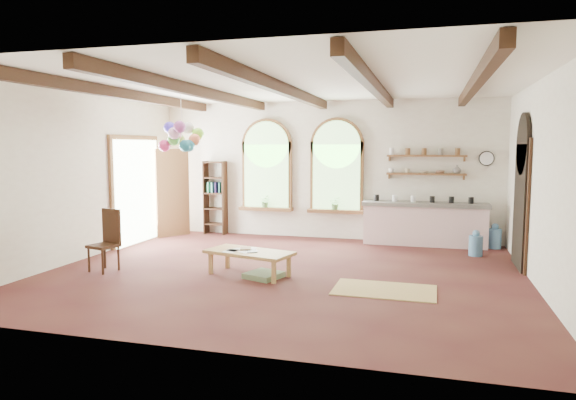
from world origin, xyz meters
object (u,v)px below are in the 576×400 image
(coffee_table, at_px, (249,254))
(balloon_cluster, at_px, (181,137))
(side_chair, at_px, (105,253))
(kitchen_counter, at_px, (424,223))

(coffee_table, relative_size, balloon_cluster, 1.38)
(side_chair, height_order, balloon_cluster, balloon_cluster)
(side_chair, relative_size, balloon_cluster, 0.93)
(kitchen_counter, height_order, coffee_table, kitchen_counter)
(balloon_cluster, bearing_deg, side_chair, -109.45)
(kitchen_counter, xyz_separation_m, balloon_cluster, (-4.71, -2.18, 1.86))
(kitchen_counter, bearing_deg, side_chair, -143.56)
(kitchen_counter, relative_size, balloon_cluster, 2.33)
(coffee_table, height_order, balloon_cluster, balloon_cluster)
(kitchen_counter, height_order, side_chair, side_chair)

